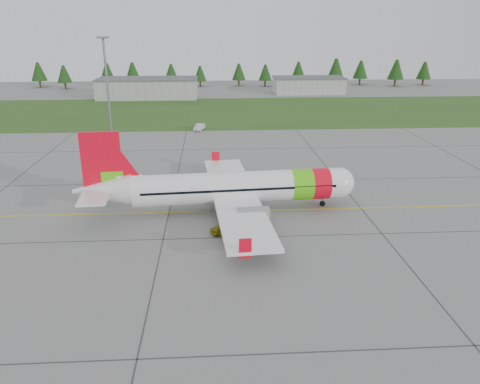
{
  "coord_description": "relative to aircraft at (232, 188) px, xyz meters",
  "views": [
    {
      "loc": [
        -9.3,
        -47.92,
        22.58
      ],
      "look_at": [
        -6.05,
        5.28,
        3.56
      ],
      "focal_mm": 35.0,
      "sensor_mm": 36.0,
      "label": 1
    }
  ],
  "objects": [
    {
      "name": "hangar_west",
      "position": [
        -23.08,
        101.78,
        -0.12
      ],
      "size": [
        32.0,
        14.0,
        6.0
      ],
      "primitive_type": "cube",
      "color": "#A8A8A3",
      "rests_on": "ground"
    },
    {
      "name": "ground",
      "position": [
        6.92,
        -8.22,
        -3.12
      ],
      "size": [
        320.0,
        320.0,
        0.0
      ],
      "primitive_type": "plane",
      "color": "gray",
      "rests_on": "ground"
    },
    {
      "name": "follow_me_car",
      "position": [
        -1.11,
        -7.0,
        -1.42
      ],
      "size": [
        1.59,
        1.71,
        3.4
      ],
      "primitive_type": "imported",
      "rotation": [
        0.0,
        0.0,
        1.96
      ],
      "color": "yellow",
      "rests_on": "ground"
    },
    {
      "name": "service_van",
      "position": [
        -5.23,
        49.59,
        -0.88
      ],
      "size": [
        1.9,
        1.84,
        4.48
      ],
      "primitive_type": "imported",
      "rotation": [
        0.0,
        0.0,
        -0.27
      ],
      "color": "silver",
      "rests_on": "ground"
    },
    {
      "name": "aircraft",
      "position": [
        0.0,
        0.0,
        0.0
      ],
      "size": [
        35.71,
        32.98,
        10.81
      ],
      "rotation": [
        0.0,
        0.0,
        0.07
      ],
      "color": "white",
      "rests_on": "ground"
    },
    {
      "name": "grass_strip",
      "position": [
        6.92,
        73.78,
        -3.1
      ],
      "size": [
        320.0,
        50.0,
        0.03
      ],
      "primitive_type": "cube",
      "color": "#30561E",
      "rests_on": "ground"
    },
    {
      "name": "floodlight_mast",
      "position": [
        -25.08,
        49.78,
        6.88
      ],
      "size": [
        0.5,
        0.5,
        20.0
      ],
      "primitive_type": "cylinder",
      "color": "slate",
      "rests_on": "ground"
    },
    {
      "name": "treeline",
      "position": [
        6.92,
        129.78,
        1.88
      ],
      "size": [
        160.0,
        8.0,
        10.0
      ],
      "primitive_type": null,
      "color": "#1C3F14",
      "rests_on": "ground"
    },
    {
      "name": "taxi_guideline",
      "position": [
        6.92,
        -0.22,
        -3.11
      ],
      "size": [
        120.0,
        0.25,
        0.02
      ],
      "primitive_type": "cube",
      "color": "gold",
      "rests_on": "ground"
    },
    {
      "name": "hangar_east",
      "position": [
        31.92,
        109.78,
        -0.52
      ],
      "size": [
        24.0,
        12.0,
        5.2
      ],
      "primitive_type": "cube",
      "color": "#A8A8A3",
      "rests_on": "ground"
    }
  ]
}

